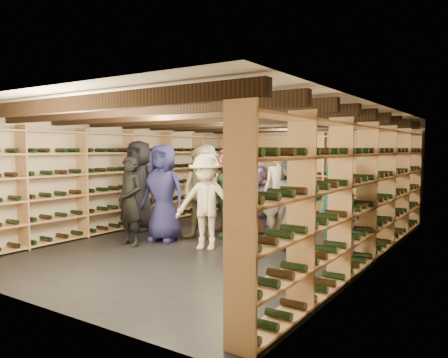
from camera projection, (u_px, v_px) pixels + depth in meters
ground at (227, 241)px, 8.22m from camera, size 8.00×8.00×0.00m
walls at (227, 178)px, 8.14m from camera, size 5.52×8.02×2.40m
ceiling at (227, 113)px, 8.06m from camera, size 5.50×8.00×0.01m
ceiling_joists at (227, 121)px, 8.07m from camera, size 5.40×7.12×0.18m
wine_rack_left at (129, 179)px, 9.57m from camera, size 0.32×7.50×2.15m
wine_rack_right at (367, 192)px, 6.73m from camera, size 0.32×7.50×2.15m
wine_rack_back at (308, 174)px, 11.33m from camera, size 4.70×0.30×2.15m
crate_stack_left at (265, 215)px, 9.22m from camera, size 0.57×0.46×0.68m
crate_stack_right at (268, 219)px, 9.19m from camera, size 0.59×0.49×0.51m
crate_loose at (295, 230)px, 8.86m from camera, size 0.54×0.39×0.17m
person_0 at (139, 186)px, 9.28m from camera, size 0.98×0.69×1.91m
person_1 at (130, 201)px, 7.81m from camera, size 0.64×0.47×1.60m
person_2 at (202, 195)px, 8.23m from camera, size 0.92×0.76×1.76m
person_3 at (206, 202)px, 7.55m from camera, size 1.22×0.98×1.65m
person_4 at (332, 213)px, 6.60m from camera, size 0.97×0.59×1.54m
person_5 at (228, 190)px, 9.02m from camera, size 1.72×0.97×1.76m
person_6 at (163, 193)px, 8.20m from camera, size 0.98×0.73×1.83m
person_7 at (280, 196)px, 7.97m from camera, size 0.73×0.56×1.77m
person_9 at (205, 185)px, 10.02m from camera, size 1.19×0.68×1.83m
person_10 at (228, 198)px, 8.48m from camera, size 1.01×0.69×1.59m
person_11 at (258, 199)px, 8.70m from camera, size 1.44×0.86×1.48m
person_12 at (294, 202)px, 7.45m from camera, size 0.96×0.82×1.66m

